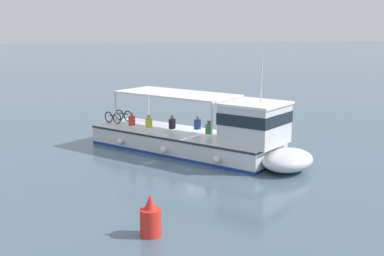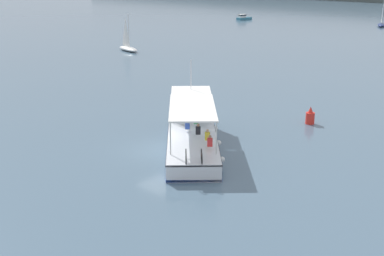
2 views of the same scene
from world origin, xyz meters
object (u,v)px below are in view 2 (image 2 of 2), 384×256
Objects in this scene: ferry_main at (192,129)px; sailboat_horizon_east at (128,47)px; motorboat_off_stern at (243,17)px; sailboat_far_left at (381,24)px; channel_buoy at (310,117)px.

sailboat_horizon_east reaches higher than ferry_main.
sailboat_far_left is at bearing 15.98° from motorboat_off_stern.
ferry_main is at bearing -55.97° from motorboat_off_stern.
ferry_main reaches higher than motorboat_off_stern.
channel_buoy is (3.89, 9.55, -0.45)m from ferry_main.
sailboat_far_left is 29.79m from motorboat_off_stern.
ferry_main is at bearing -35.24° from sailboat_horizon_east.
sailboat_horizon_east is at bearing -73.43° from motorboat_off_stern.
channel_buoy is at bearing -71.59° from sailboat_far_left.
ferry_main is 85.62m from motorboat_off_stern.
channel_buoy is at bearing 67.84° from ferry_main.
motorboat_off_stern is (-28.64, -8.20, 0.00)m from sailboat_far_left.
channel_buoy reaches higher than motorboat_off_stern.
sailboat_horizon_east is 40.49m from channel_buoy.
sailboat_horizon_east is 3.86× the size of channel_buoy.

